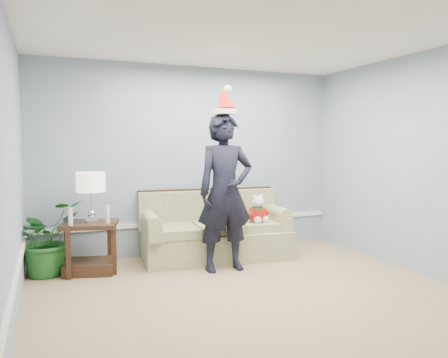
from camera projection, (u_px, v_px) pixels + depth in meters
name	position (u px, v px, depth m)	size (l,w,h in m)	color
room_shell	(276.00, 169.00, 4.04)	(4.54, 5.04, 2.74)	tan
wainscot_trim	(128.00, 248.00, 4.75)	(4.49, 4.99, 0.06)	white
sofa	(215.00, 234.00, 6.11)	(2.08, 1.03, 0.94)	#485528
side_table	(90.00, 253.00, 5.38)	(0.77, 0.69, 0.63)	#3C2116
table_lamp	(91.00, 184.00, 5.29)	(0.35, 0.35, 0.62)	silver
candle_pair	(89.00, 216.00, 5.20)	(0.48, 0.06, 0.22)	silver
houseplant	(46.00, 238.00, 5.27)	(0.81, 0.70, 0.90)	#1D5B1F
man	(225.00, 193.00, 5.45)	(0.72, 0.47, 1.96)	black
santa_hat	(225.00, 102.00, 5.37)	(0.32, 0.35, 0.35)	white
teddy_bear	(258.00, 212.00, 6.11)	(0.26, 0.29, 0.39)	white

